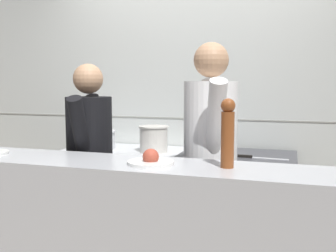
# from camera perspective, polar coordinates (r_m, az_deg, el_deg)

# --- Properties ---
(wall_back_tiled) EXTENTS (8.00, 0.06, 2.60)m
(wall_back_tiled) POSITION_cam_1_polar(r_m,az_deg,el_deg) (3.61, 3.65, 3.49)
(wall_back_tiled) COLOR silver
(wall_back_tiled) RESTS_ON ground_plane
(oven_range) EXTENTS (1.05, 0.71, 0.89)m
(oven_range) POSITION_cam_1_polar(r_m,az_deg,el_deg) (3.54, -6.52, -10.61)
(oven_range) COLOR #38383D
(oven_range) RESTS_ON ground_plane
(prep_counter) EXTENTS (0.90, 0.65, 0.91)m
(prep_counter) POSITION_cam_1_polar(r_m,az_deg,el_deg) (3.28, 9.92, -11.96)
(prep_counter) COLOR #38383D
(prep_counter) RESTS_ON ground_plane
(pass_counter) EXTENTS (2.82, 0.45, 1.02)m
(pass_counter) POSITION_cam_1_polar(r_m,az_deg,el_deg) (2.42, -6.84, -17.20)
(pass_counter) COLOR #B7BABF
(pass_counter) RESTS_ON ground_plane
(stock_pot) EXTENTS (0.36, 0.36, 0.16)m
(stock_pot) POSITION_cam_1_polar(r_m,az_deg,el_deg) (3.54, -10.39, -1.87)
(stock_pot) COLOR #B7BABF
(stock_pot) RESTS_ON oven_range
(sauce_pot) EXTENTS (0.25, 0.25, 0.22)m
(sauce_pot) POSITION_cam_1_polar(r_m,az_deg,el_deg) (3.31, -2.10, -1.80)
(sauce_pot) COLOR beige
(sauce_pot) RESTS_ON oven_range
(mixing_bowl_steel) EXTENTS (0.26, 0.26, 0.08)m
(mixing_bowl_steel) POSITION_cam_1_polar(r_m,az_deg,el_deg) (3.18, 6.24, -3.25)
(mixing_bowl_steel) COLOR #B7BABF
(mixing_bowl_steel) RESTS_ON prep_counter
(chefs_knife) EXTENTS (0.38, 0.05, 0.02)m
(chefs_knife) POSITION_cam_1_polar(r_m,az_deg,el_deg) (3.03, 12.94, -4.48)
(chefs_knife) COLOR #B7BABF
(chefs_knife) RESTS_ON prep_counter
(plated_dish_appetiser) EXTENTS (0.26, 0.26, 0.09)m
(plated_dish_appetiser) POSITION_cam_1_polar(r_m,az_deg,el_deg) (2.18, -2.52, -5.00)
(plated_dish_appetiser) COLOR white
(plated_dish_appetiser) RESTS_ON pass_counter
(pepper_mill) EXTENTS (0.08, 0.08, 0.37)m
(pepper_mill) POSITION_cam_1_polar(r_m,az_deg,el_deg) (2.08, 8.65, -0.82)
(pepper_mill) COLOR brown
(pepper_mill) RESTS_ON pass_counter
(chef_head_cook) EXTENTS (0.39, 0.70, 1.61)m
(chef_head_cook) POSITION_cam_1_polar(r_m,az_deg,el_deg) (2.90, -11.26, -5.32)
(chef_head_cook) COLOR black
(chef_head_cook) RESTS_ON ground_plane
(chef_sous) EXTENTS (0.45, 0.75, 1.73)m
(chef_sous) POSITION_cam_1_polar(r_m,az_deg,el_deg) (2.64, 6.13, -4.84)
(chef_sous) COLOR black
(chef_sous) RESTS_ON ground_plane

